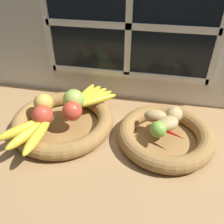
% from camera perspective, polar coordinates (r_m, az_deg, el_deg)
% --- Properties ---
extents(ground_plane, '(1.40, 0.90, 0.03)m').
position_cam_1_polar(ground_plane, '(0.80, 0.27, -7.99)').
color(ground_plane, '#9E774C').
extents(back_wall, '(1.40, 0.05, 0.55)m').
position_cam_1_polar(back_wall, '(0.91, 4.35, 19.22)').
color(back_wall, silver).
rests_on(back_wall, ground_plane).
extents(fruit_bowl_left, '(0.37, 0.37, 0.06)m').
position_cam_1_polar(fruit_bowl_left, '(0.84, -12.26, -2.36)').
color(fruit_bowl_left, olive).
rests_on(fruit_bowl_left, ground_plane).
extents(fruit_bowl_right, '(0.32, 0.32, 0.06)m').
position_cam_1_polar(fruit_bowl_right, '(0.79, 13.20, -5.72)').
color(fruit_bowl_right, olive).
rests_on(fruit_bowl_right, ground_plane).
extents(apple_green_back, '(0.08, 0.08, 0.08)m').
position_cam_1_polar(apple_green_back, '(0.83, -9.61, 3.08)').
color(apple_green_back, '#99B74C').
rests_on(apple_green_back, fruit_bowl_left).
extents(apple_golden_left, '(0.07, 0.07, 0.07)m').
position_cam_1_polar(apple_golden_left, '(0.84, -16.86, 2.16)').
color(apple_golden_left, gold).
rests_on(apple_golden_left, fruit_bowl_left).
extents(apple_red_front, '(0.07, 0.07, 0.07)m').
position_cam_1_polar(apple_red_front, '(0.78, -17.13, -0.80)').
color(apple_red_front, '#CC422D').
rests_on(apple_red_front, fruit_bowl_left).
extents(apple_red_right, '(0.07, 0.07, 0.07)m').
position_cam_1_polar(apple_red_right, '(0.78, -10.04, 0.21)').
color(apple_red_right, '#CC422D').
rests_on(apple_red_right, fruit_bowl_left).
extents(banana_bunch_front, '(0.14, 0.19, 0.03)m').
position_cam_1_polar(banana_bunch_front, '(0.75, -19.72, -4.62)').
color(banana_bunch_front, gold).
rests_on(banana_bunch_front, fruit_bowl_left).
extents(banana_bunch_back, '(0.16, 0.19, 0.03)m').
position_cam_1_polar(banana_bunch_back, '(0.88, -5.57, 3.63)').
color(banana_bunch_back, gold).
rests_on(banana_bunch_back, fruit_bowl_left).
extents(potato_back, '(0.08, 0.08, 0.05)m').
position_cam_1_polar(potato_back, '(0.79, 15.34, -0.66)').
color(potato_back, tan).
rests_on(potato_back, fruit_bowl_right).
extents(potato_oblong, '(0.08, 0.05, 0.05)m').
position_cam_1_polar(potato_oblong, '(0.78, 10.91, -1.03)').
color(potato_oblong, tan).
rests_on(potato_oblong, fruit_bowl_right).
extents(potato_large, '(0.10, 0.10, 0.04)m').
position_cam_1_polar(potato_large, '(0.75, 13.72, -2.83)').
color(potato_large, tan).
rests_on(potato_large, fruit_bowl_right).
extents(lime_near, '(0.05, 0.05, 0.05)m').
position_cam_1_polar(lime_near, '(0.72, 11.52, -4.29)').
color(lime_near, '#7AAD3D').
rests_on(lime_near, fruit_bowl_right).
extents(chili_pepper, '(0.11, 0.07, 0.02)m').
position_cam_1_polar(chili_pepper, '(0.74, 14.11, -4.84)').
color(chili_pepper, red).
rests_on(chili_pepper, fruit_bowl_right).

